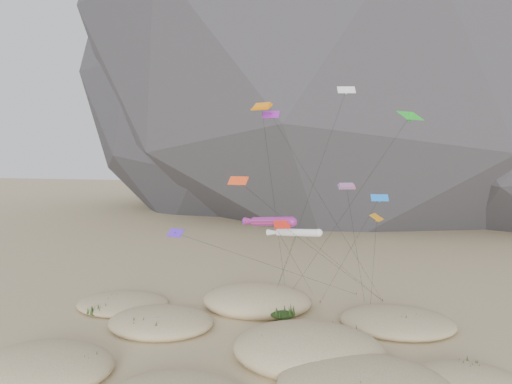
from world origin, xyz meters
TOP-DOWN VIEW (x-y plane):
  - ground at (0.00, 0.00)m, footprint 500.00×500.00m
  - dunes at (-0.74, 4.72)m, footprint 49.26×36.45m
  - dune_grass at (-1.42, 3.83)m, footprint 42.44×28.28m
  - kite_stakes at (1.66, 22.53)m, footprint 23.19×6.80m
  - rainbow_tube_kite at (-0.53, 10.19)m, footprint 6.82×17.03m
  - white_tube_kite at (1.84, 12.31)m, footprint 7.43×9.23m
  - orange_parafoil at (-1.99, 12.30)m, footprint 2.59×13.51m
  - multi_parafoil at (7.32, 14.53)m, footprint 3.10×8.47m
  - delta_kites at (4.39, 11.60)m, footprint 27.46×18.99m

SIDE VIEW (x-z plane):
  - ground at x=0.00m, z-range 0.00..0.00m
  - kite_stakes at x=1.66m, z-range 0.00..0.30m
  - dunes at x=-0.74m, z-range -1.27..2.63m
  - dune_grass at x=-1.42m, z-range 0.11..1.56m
  - white_tube_kite at x=1.84m, z-range 4.91..16.12m
  - rainbow_tube_kite at x=-0.53m, z-range 5.58..18.41m
  - multi_parafoil at x=7.32m, z-range 7.44..23.49m
  - delta_kites at x=4.39m, z-range 4.24..31.18m
  - orange_parafoil at x=-1.99m, z-range 11.72..36.73m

